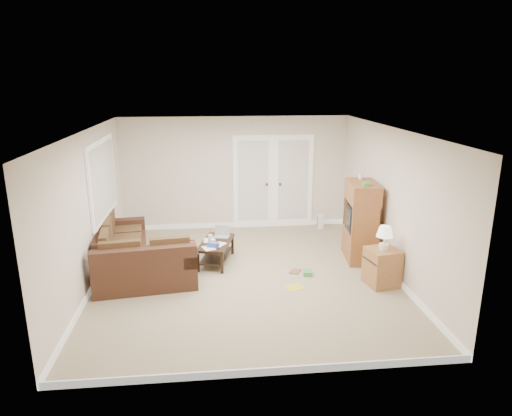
{
  "coord_description": "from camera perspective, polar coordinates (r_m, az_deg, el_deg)",
  "views": [
    {
      "loc": [
        -0.57,
        -7.2,
        3.27
      ],
      "look_at": [
        0.22,
        0.41,
        1.1
      ],
      "focal_mm": 32.0,
      "sensor_mm": 36.0,
      "label": 1
    }
  ],
  "objects": [
    {
      "name": "tv_armoire",
      "position": [
        8.66,
        12.96,
        -1.57
      ],
      "size": [
        0.61,
        0.97,
        1.58
      ],
      "rotation": [
        0.0,
        0.0,
        -0.12
      ],
      "color": "#93572D",
      "rests_on": "floor"
    },
    {
      "name": "wall_back",
      "position": [
        10.17,
        -2.62,
        4.35
      ],
      "size": [
        5.0,
        0.02,
        2.5
      ],
      "primitive_type": "cube",
      "color": "beige",
      "rests_on": "floor"
    },
    {
      "name": "french_doors",
      "position": [
        10.27,
        2.15,
        3.24
      ],
      "size": [
        1.8,
        0.05,
        2.13
      ],
      "color": "white",
      "rests_on": "floor"
    },
    {
      "name": "sectional_sofa",
      "position": [
        8.24,
        -15.29,
        -5.89
      ],
      "size": [
        1.95,
        2.56,
        0.77
      ],
      "rotation": [
        0.0,
        0.0,
        0.13
      ],
      "color": "#46281A",
      "rests_on": "floor"
    },
    {
      "name": "window_left",
      "position": [
        8.6,
        -18.59,
        3.44
      ],
      "size": [
        0.05,
        1.92,
        1.42
      ],
      "color": "white",
      "rests_on": "wall_left"
    },
    {
      "name": "space_heater",
      "position": [
        10.44,
        8.04,
        -1.65
      ],
      "size": [
        0.13,
        0.11,
        0.33
      ],
      "primitive_type": "cube",
      "rotation": [
        0.0,
        0.0,
        -0.01
      ],
      "color": "white",
      "rests_on": "floor"
    },
    {
      "name": "wall_right",
      "position": [
        8.09,
        16.57,
        0.68
      ],
      "size": [
        0.02,
        5.5,
        2.5
      ],
      "primitive_type": "cube",
      "color": "beige",
      "rests_on": "floor"
    },
    {
      "name": "coffee_table",
      "position": [
        8.46,
        -4.97,
        -5.36
      ],
      "size": [
        0.73,
        1.09,
        0.68
      ],
      "rotation": [
        0.0,
        0.0,
        -0.25
      ],
      "color": "black",
      "rests_on": "floor"
    },
    {
      "name": "side_cabinet",
      "position": [
        7.77,
        15.5,
        -6.75
      ],
      "size": [
        0.56,
        0.56,
        1.01
      ],
      "rotation": [
        0.0,
        0.0,
        0.19
      ],
      "color": "#A26C3B",
      "rests_on": "floor"
    },
    {
      "name": "floor_magazine",
      "position": [
        7.55,
        4.83,
        -9.89
      ],
      "size": [
        0.35,
        0.31,
        0.01
      ],
      "primitive_type": "cube",
      "rotation": [
        0.0,
        0.0,
        0.34
      ],
      "color": "gold",
      "rests_on": "floor"
    },
    {
      "name": "wall_left",
      "position": [
        7.73,
        -20.19,
        -0.33
      ],
      "size": [
        0.02,
        5.5,
        2.5
      ],
      "primitive_type": "cube",
      "color": "beige",
      "rests_on": "floor"
    },
    {
      "name": "floor",
      "position": [
        7.93,
        -1.32,
        -8.53
      ],
      "size": [
        5.5,
        5.5,
        0.0
      ],
      "primitive_type": "plane",
      "color": "tan",
      "rests_on": "ground"
    },
    {
      "name": "ceiling",
      "position": [
        7.27,
        -1.45,
        9.73
      ],
      "size": [
        5.0,
        5.5,
        0.02
      ],
      "primitive_type": "cube",
      "color": "silver",
      "rests_on": "wall_back"
    },
    {
      "name": "floor_book",
      "position": [
        8.15,
        4.37,
        -7.81
      ],
      "size": [
        0.25,
        0.27,
        0.02
      ],
      "primitive_type": "imported",
      "rotation": [
        0.0,
        0.0,
        -0.53
      ],
      "color": "brown",
      "rests_on": "floor"
    },
    {
      "name": "baseboards",
      "position": [
        7.91,
        -1.32,
        -8.2
      ],
      "size": [
        5.0,
        5.5,
        0.1
      ],
      "primitive_type": null,
      "color": "white",
      "rests_on": "floor"
    },
    {
      "name": "wall_front",
      "position": [
        4.92,
        1.21,
        -8.43
      ],
      "size": [
        5.0,
        0.02,
        2.5
      ],
      "primitive_type": "cube",
      "color": "beige",
      "rests_on": "floor"
    },
    {
      "name": "floor_greenbox",
      "position": [
        8.02,
        6.47,
        -8.05
      ],
      "size": [
        0.18,
        0.22,
        0.08
      ],
      "primitive_type": "cube",
      "rotation": [
        0.0,
        0.0,
        -0.18
      ],
      "color": "#419043",
      "rests_on": "floor"
    }
  ]
}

